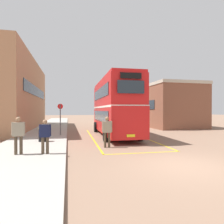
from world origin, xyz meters
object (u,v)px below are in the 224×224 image
(bus_stop_sign, at_px, (60,116))
(pedestrian_waiting_far, at_px, (18,133))
(double_decker_bus, at_px, (114,106))
(pedestrian_boarding, at_px, (107,129))
(pedestrian_waiting_near, at_px, (45,134))
(single_deck_bus, at_px, (105,113))
(litter_bin, at_px, (43,135))

(bus_stop_sign, bearing_deg, pedestrian_waiting_far, -103.22)
(double_decker_bus, bearing_deg, pedestrian_waiting_far, -132.73)
(pedestrian_boarding, height_order, pedestrian_waiting_near, pedestrian_boarding)
(single_deck_bus, relative_size, bus_stop_sign, 3.74)
(pedestrian_boarding, xyz_separation_m, pedestrian_waiting_near, (-3.27, -1.57, -0.00))
(litter_bin, relative_size, bus_stop_sign, 0.33)
(pedestrian_waiting_far, height_order, bus_stop_sign, bus_stop_sign)
(pedestrian_waiting_near, relative_size, bus_stop_sign, 0.62)
(pedestrian_boarding, distance_m, pedestrian_waiting_far, 4.69)
(litter_bin, bearing_deg, bus_stop_sign, 72.47)
(single_deck_bus, bearing_deg, bus_stop_sign, -111.88)
(pedestrian_boarding, distance_m, pedestrian_waiting_near, 3.63)
(litter_bin, bearing_deg, single_deck_bus, 68.77)
(single_deck_bus, relative_size, pedestrian_waiting_far, 5.55)
(pedestrian_waiting_far, bearing_deg, single_deck_bus, 70.47)
(pedestrian_waiting_near, bearing_deg, double_decker_bus, 53.86)
(single_deck_bus, height_order, bus_stop_sign, single_deck_bus)
(pedestrian_waiting_near, height_order, litter_bin, pedestrian_waiting_near)
(litter_bin, bearing_deg, pedestrian_waiting_far, -99.40)
(pedestrian_boarding, bearing_deg, litter_bin, 149.44)
(pedestrian_waiting_far, bearing_deg, pedestrian_boarding, 17.93)
(pedestrian_waiting_near, xyz_separation_m, bus_stop_sign, (0.43, 7.02, 0.63))
(single_deck_bus, relative_size, pedestrian_boarding, 5.34)
(double_decker_bus, relative_size, pedestrian_waiting_far, 5.81)
(litter_bin, bearing_deg, double_decker_bus, 27.84)
(double_decker_bus, height_order, single_deck_bus, double_decker_bus)
(pedestrian_waiting_near, bearing_deg, pedestrian_waiting_far, 173.89)
(double_decker_bus, xyz_separation_m, bus_stop_sign, (-4.49, 0.28, -0.82))
(double_decker_bus, bearing_deg, pedestrian_boarding, -107.72)
(pedestrian_boarding, bearing_deg, single_deck_bus, 79.59)
(litter_bin, bearing_deg, pedestrian_waiting_near, -81.51)
(pedestrian_waiting_far, xyz_separation_m, litter_bin, (0.61, 3.71, -0.58))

